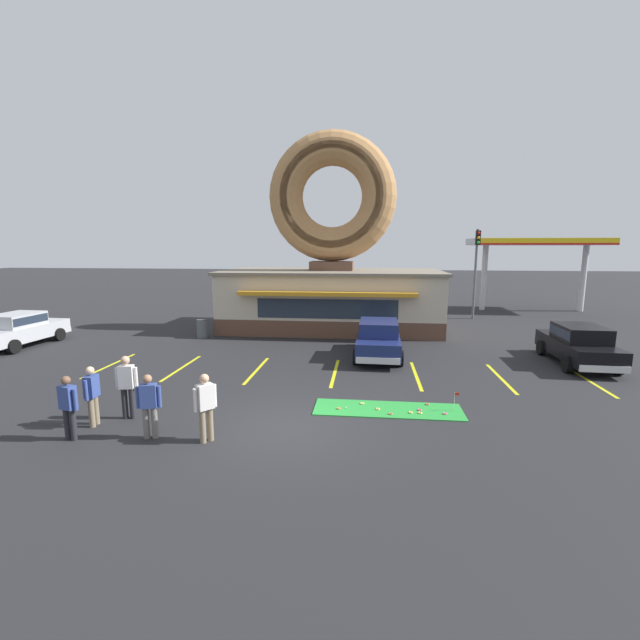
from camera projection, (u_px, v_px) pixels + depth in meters
name	position (u px, v px, depth m)	size (l,w,h in m)	color
ground_plane	(289.00, 426.00, 11.24)	(160.00, 160.00, 0.00)	#232326
donut_shop_building	(332.00, 264.00, 24.28)	(12.30, 6.75, 10.96)	brown
putting_mat	(388.00, 409.00, 12.38)	(4.26, 1.29, 0.03)	green
mini_donut_near_left	(391.00, 414.00, 11.97)	(0.13, 0.13, 0.04)	#A5724C
mini_donut_near_right	(445.00, 414.00, 11.98)	(0.13, 0.13, 0.04)	#D8667F
mini_donut_mid_left	(427.00, 404.00, 12.70)	(0.13, 0.13, 0.04)	#A5724C
mini_donut_mid_centre	(420.00, 413.00, 12.03)	(0.13, 0.13, 0.04)	#E5C666
mini_donut_mid_right	(378.00, 409.00, 12.33)	(0.13, 0.13, 0.04)	#E5C666
mini_donut_far_left	(362.00, 403.00, 12.76)	(0.13, 0.13, 0.04)	#E5C666
mini_donut_far_centre	(339.00, 408.00, 12.37)	(0.13, 0.13, 0.04)	#D17F47
mini_donut_far_right	(411.00, 412.00, 12.07)	(0.13, 0.13, 0.04)	#E5C666
mini_donut_extra	(420.00, 410.00, 12.25)	(0.13, 0.13, 0.04)	#D8667F
golf_ball	(346.00, 407.00, 12.43)	(0.04, 0.04, 0.04)	white
putting_flag_pin	(456.00, 397.00, 12.18)	(0.13, 0.01, 0.55)	silver
car_silver	(19.00, 328.00, 20.17)	(2.08, 4.61, 1.60)	#B2B5BA
car_navy	(378.00, 337.00, 18.18)	(2.06, 4.60, 1.60)	navy
car_black	(578.00, 343.00, 17.07)	(2.09, 4.61, 1.60)	black
pedestrian_blue_sweater_man	(149.00, 403.00, 10.41)	(0.58, 0.33, 1.62)	slate
pedestrian_hooded_kid	(68.00, 405.00, 10.34)	(0.58, 0.33, 1.61)	#232328
pedestrian_leather_jacket_man	(92.00, 393.00, 11.16)	(0.26, 0.59, 1.61)	#7F7056
pedestrian_clipboard_woman	(127.00, 384.00, 11.62)	(0.59, 0.30, 1.76)	#232328
pedestrian_beanie_man	(205.00, 404.00, 10.21)	(0.43, 0.47, 1.70)	#7F7056
trash_bin	(202.00, 328.00, 22.18)	(0.57, 0.57, 0.97)	#51565B
traffic_light_pole	(476.00, 262.00, 27.54)	(0.28, 0.47, 5.80)	#595B60
gas_station_canopy	(536.00, 244.00, 31.11)	(9.00, 4.46, 5.30)	silver
parking_stripe_far_left	(110.00, 365.00, 17.04)	(0.12, 3.60, 0.01)	yellow
parking_stripe_left	(182.00, 368.00, 16.71)	(0.12, 3.60, 0.01)	yellow
parking_stripe_mid_left	(257.00, 370.00, 16.38)	(0.12, 3.60, 0.01)	yellow
parking_stripe_centre	(335.00, 373.00, 16.05)	(0.12, 3.60, 0.01)	yellow
parking_stripe_mid_right	(416.00, 375.00, 15.72)	(0.12, 3.60, 0.01)	yellow
parking_stripe_right	(501.00, 378.00, 15.39)	(0.12, 3.60, 0.01)	yellow
parking_stripe_far_right	(589.00, 381.00, 15.06)	(0.12, 3.60, 0.01)	yellow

